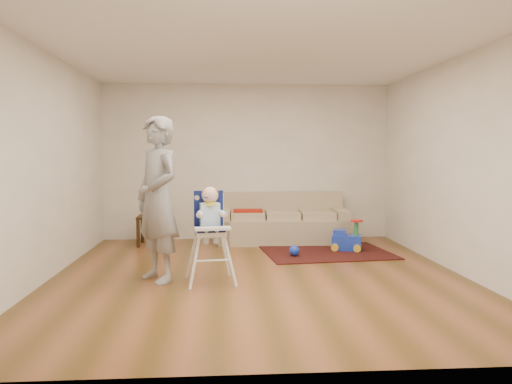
{
  "coord_description": "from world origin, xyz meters",
  "views": [
    {
      "loc": [
        -0.45,
        -6.01,
        1.49
      ],
      "look_at": [
        0.0,
        0.4,
        1.0
      ],
      "focal_mm": 35.0,
      "sensor_mm": 36.0,
      "label": 1
    }
  ],
  "objects": [
    {
      "name": "ride_on_toy",
      "position": [
        1.48,
        1.48,
        0.25
      ],
      "size": [
        0.51,
        0.43,
        0.48
      ],
      "primitive_type": null,
      "rotation": [
        0.0,
        0.0,
        -0.3
      ],
      "color": "#1A37BF",
      "rests_on": "area_rug"
    },
    {
      "name": "room_envelope",
      "position": [
        0.0,
        0.53,
        1.88
      ],
      "size": [
        5.04,
        5.52,
        2.72
      ],
      "color": "beige",
      "rests_on": "ground"
    },
    {
      "name": "toy_ball",
      "position": [
        0.6,
        1.07,
        0.09
      ],
      "size": [
        0.16,
        0.16,
        0.16
      ],
      "primitive_type": "sphere",
      "color": "#1A37BF",
      "rests_on": "area_rug"
    },
    {
      "name": "area_rug",
      "position": [
        1.14,
        1.35,
        0.01
      ],
      "size": [
        1.99,
        1.58,
        0.01
      ],
      "primitive_type": "cube",
      "rotation": [
        0.0,
        0.0,
        0.11
      ],
      "color": "black",
      "rests_on": "ground"
    },
    {
      "name": "side_table",
      "position": [
        -1.56,
        2.19,
        0.24
      ],
      "size": [
        0.49,
        0.49,
        0.49
      ],
      "primitive_type": null,
      "color": "black",
      "rests_on": "ground"
    },
    {
      "name": "high_chair",
      "position": [
        -0.58,
        -0.29,
        0.54
      ],
      "size": [
        0.59,
        0.59,
        1.13
      ],
      "rotation": [
        0.0,
        0.0,
        0.14
      ],
      "color": "white",
      "rests_on": "ground"
    },
    {
      "name": "ground",
      "position": [
        0.0,
        0.0,
        0.0
      ],
      "size": [
        5.5,
        5.5,
        0.0
      ],
      "primitive_type": "plane",
      "color": "#523613",
      "rests_on": "ground"
    },
    {
      "name": "sofa",
      "position": [
        0.58,
        2.3,
        0.41
      ],
      "size": [
        2.18,
        0.96,
        0.83
      ],
      "rotation": [
        0.0,
        0.0,
        -0.04
      ],
      "color": "tan",
      "rests_on": "ground"
    },
    {
      "name": "adult",
      "position": [
        -1.19,
        -0.16,
        0.97
      ],
      "size": [
        0.79,
        0.84,
        1.93
      ],
      "primitive_type": "imported",
      "rotation": [
        0.0,
        0.0,
        -0.93
      ],
      "color": "#98989A",
      "rests_on": "ground"
    }
  ]
}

